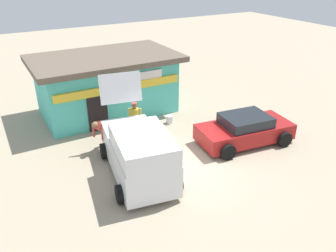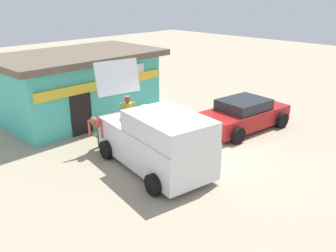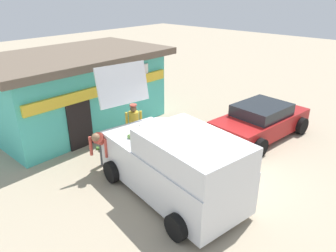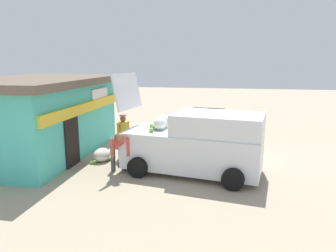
{
  "view_description": "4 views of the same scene",
  "coord_description": "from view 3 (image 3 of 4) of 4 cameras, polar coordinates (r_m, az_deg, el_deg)",
  "views": [
    {
      "loc": [
        -6.07,
        -9.62,
        7.08
      ],
      "look_at": [
        -0.14,
        0.92,
        1.12
      ],
      "focal_mm": 36.6,
      "sensor_mm": 36.0,
      "label": 1
    },
    {
      "loc": [
        -9.04,
        -7.64,
        5.34
      ],
      "look_at": [
        -0.48,
        0.83,
        0.81
      ],
      "focal_mm": 38.58,
      "sensor_mm": 36.0,
      "label": 2
    },
    {
      "loc": [
        -7.25,
        -4.69,
        5.12
      ],
      "look_at": [
        -0.79,
        1.14,
        1.29
      ],
      "focal_mm": 33.8,
      "sensor_mm": 36.0,
      "label": 3
    },
    {
      "loc": [
        -11.42,
        -0.9,
        3.49
      ],
      "look_at": [
        0.54,
        1.29,
        0.97
      ],
      "focal_mm": 33.65,
      "sensor_mm": 36.0,
      "label": 4
    }
  ],
  "objects": [
    {
      "name": "storefront_bar",
      "position": [
        12.9,
        -16.14,
        6.44
      ],
      "size": [
        6.96,
        4.29,
        2.89
      ],
      "color": "#4CC6B7",
      "rests_on": "ground_plane"
    },
    {
      "name": "customer_bending",
      "position": [
        9.54,
        -11.68,
        -3.2
      ],
      "size": [
        0.82,
        0.72,
        1.39
      ],
      "color": "#4C4C51",
      "rests_on": "ground_plane"
    },
    {
      "name": "delivery_van",
      "position": [
        8.18,
        1.14,
        -6.74
      ],
      "size": [
        2.74,
        4.73,
        3.1
      ],
      "color": "silver",
      "rests_on": "ground_plane"
    },
    {
      "name": "unloaded_banana_pile",
      "position": [
        11.1,
        -10.31,
        -2.81
      ],
      "size": [
        0.86,
        0.73,
        0.47
      ],
      "color": "silver",
      "rests_on": "ground_plane"
    },
    {
      "name": "paint_bucket",
      "position": [
        12.54,
        -0.76,
        0.58
      ],
      "size": [
        0.32,
        0.32,
        0.37
      ],
      "primitive_type": "cylinder",
      "color": "silver",
      "rests_on": "ground_plane"
    },
    {
      "name": "parked_sedan",
      "position": [
        12.15,
        16.33,
        0.89
      ],
      "size": [
        4.15,
        2.49,
        1.24
      ],
      "color": "maroon",
      "rests_on": "ground_plane"
    },
    {
      "name": "vendor_standing",
      "position": [
        10.69,
        -6.15,
        0.41
      ],
      "size": [
        0.5,
        0.47,
        1.6
      ],
      "color": "navy",
      "rests_on": "ground_plane"
    },
    {
      "name": "ground_plane",
      "position": [
        10.03,
        7.94,
        -7.17
      ],
      "size": [
        60.0,
        60.0,
        0.0
      ],
      "primitive_type": "plane",
      "color": "tan"
    }
  ]
}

